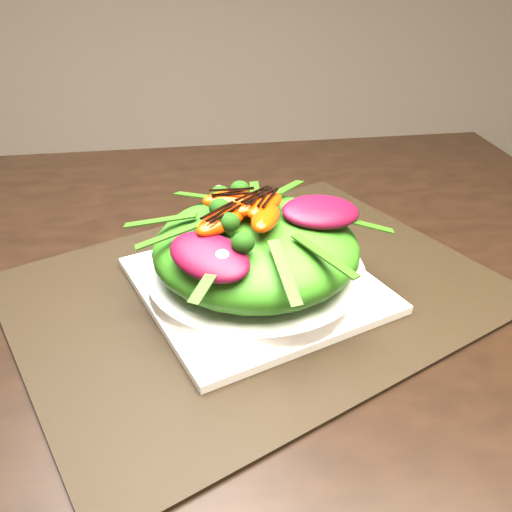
{
  "coord_description": "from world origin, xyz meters",
  "views": [
    {
      "loc": [
        0.2,
        -0.55,
        1.1
      ],
      "look_at": [
        0.28,
        -0.04,
        0.8
      ],
      "focal_mm": 38.0,
      "sensor_mm": 36.0,
      "label": 1
    }
  ],
  "objects": [
    {
      "name": "plate_base",
      "position": [
        0.28,
        -0.04,
        0.76
      ],
      "size": [
        0.31,
        0.31,
        0.01
      ],
      "primitive_type": "cube",
      "rotation": [
        0.0,
        0.0,
        0.35
      ],
      "color": "white",
      "rests_on": "placemat"
    },
    {
      "name": "orange_segment",
      "position": [
        0.26,
        -0.04,
        0.85
      ],
      "size": [
        0.07,
        0.06,
        0.02
      ],
      "primitive_type": "ellipsoid",
      "rotation": [
        0.0,
        0.0,
        0.5
      ],
      "color": "red",
      "rests_on": "lettuce_mound"
    },
    {
      "name": "placemat",
      "position": [
        0.28,
        -0.04,
        0.75
      ],
      "size": [
        0.63,
        0.57,
        0.0
      ],
      "primitive_type": "cube",
      "rotation": [
        0.0,
        0.0,
        0.43
      ],
      "color": "black",
      "rests_on": "dining_table"
    },
    {
      "name": "radicchio_leaf",
      "position": [
        0.35,
        -0.05,
        0.85
      ],
      "size": [
        0.1,
        0.07,
        0.02
      ],
      "primitive_type": "ellipsoid",
      "rotation": [
        0.0,
        0.0,
        0.2
      ],
      "color": "#460719",
      "rests_on": "lettuce_mound"
    },
    {
      "name": "macadamia_nut",
      "position": [
        0.3,
        -0.08,
        0.85
      ],
      "size": [
        0.02,
        0.02,
        0.02
      ],
      "primitive_type": "sphere",
      "rotation": [
        0.0,
        0.0,
        0.0
      ],
      "color": "beige",
      "rests_on": "lettuce_mound"
    },
    {
      "name": "salad_bowl",
      "position": [
        0.28,
        -0.04,
        0.77
      ],
      "size": [
        0.28,
        0.28,
        0.02
      ],
      "primitive_type": "cylinder",
      "rotation": [
        0.0,
        0.0,
        -0.14
      ],
      "color": "silver",
      "rests_on": "plate_base"
    },
    {
      "name": "broccoli_floret",
      "position": [
        0.21,
        -0.02,
        0.85
      ],
      "size": [
        0.04,
        0.04,
        0.03
      ],
      "primitive_type": "sphere",
      "rotation": [
        0.0,
        0.0,
        0.28
      ],
      "color": "#183209",
      "rests_on": "lettuce_mound"
    },
    {
      "name": "dining_table",
      "position": [
        0.0,
        0.0,
        0.73
      ],
      "size": [
        1.6,
        0.9,
        0.75
      ],
      "primitive_type": "cube",
      "color": "black",
      "rests_on": "floor"
    },
    {
      "name": "lettuce_mound",
      "position": [
        0.28,
        -0.04,
        0.81
      ],
      "size": [
        0.26,
        0.26,
        0.08
      ],
      "primitive_type": "ellipsoid",
      "rotation": [
        0.0,
        0.0,
        0.17
      ],
      "color": "#327315",
      "rests_on": "salad_bowl"
    },
    {
      "name": "balsamic_drizzle",
      "position": [
        0.26,
        -0.04,
        0.86
      ],
      "size": [
        0.04,
        0.02,
        0.0
      ],
      "primitive_type": "cube",
      "rotation": [
        0.0,
        0.0,
        0.5
      ],
      "color": "black",
      "rests_on": "orange_segment"
    }
  ]
}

